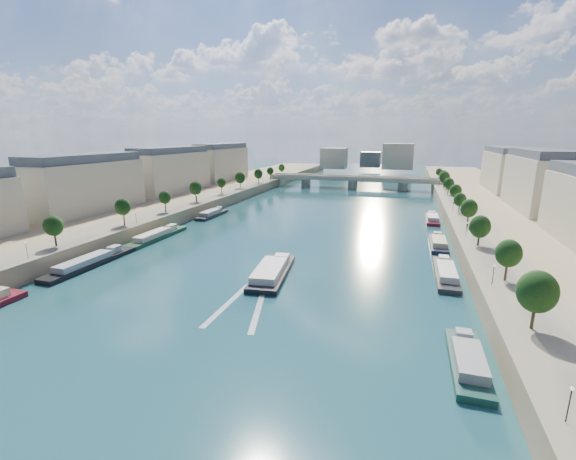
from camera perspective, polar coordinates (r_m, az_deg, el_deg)
The scene contains 17 objects.
ground at distance 145.06m, azimuth 2.92°, elevation 0.18°, with size 700.00×700.00×0.00m, color #0B2C32.
quay_left at distance 176.28m, azimuth -20.39°, elevation 2.61°, with size 44.00×520.00×5.00m, color #9E8460.
quay_right at distance 145.06m, azimuth 31.65°, elevation -0.90°, with size 44.00×520.00×5.00m, color #9E8460.
pave_left at distance 167.15m, azimuth -16.37°, elevation 3.23°, with size 14.00×520.00×0.10m, color gray.
pave_right at distance 141.41m, azimuth 25.91°, elevation 0.51°, with size 14.00×520.00×0.10m, color gray.
trees_left at distance 166.84m, azimuth -15.55°, elevation 5.16°, with size 4.80×268.80×8.26m.
trees_right at distance 149.84m, azimuth 24.85°, elevation 3.43°, with size 4.80×268.80×8.26m.
lamps_left at distance 156.04m, azimuth -17.07°, elevation 3.48°, with size 0.36×200.36×4.28m.
lamps_right at distance 145.10m, azimuth 24.01°, elevation 2.13°, with size 0.36×200.36×4.28m.
buildings_left at distance 191.69m, azimuth -21.68°, elevation 7.57°, with size 16.00×226.00×23.20m.
buildings_right at distance 157.81m, azimuth 35.85°, elevation 4.75°, with size 16.00×226.00×23.20m.
skyline at distance 358.01m, azimuth 12.43°, elevation 10.44°, with size 79.00×42.00×22.00m.
bridge at distance 259.76m, azimuth 9.57°, elevation 7.25°, with size 112.00×12.00×8.15m.
tour_barge at distance 97.35m, azimuth -2.40°, elevation -6.21°, with size 10.66×26.72×3.66m.
wake at distance 83.39m, azimuth -6.31°, elevation -10.54°, with size 10.85×26.01×0.04m.
moored_barges_left at distance 117.46m, azimuth -27.03°, elevation -4.27°, with size 5.00×155.82×3.60m.
moored_barges_right at distance 100.43m, azimuth 22.50°, elevation -6.73°, with size 5.00×159.75×3.60m.
Camera 1 is at (34.83, -36.53, 34.44)m, focal length 24.00 mm.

